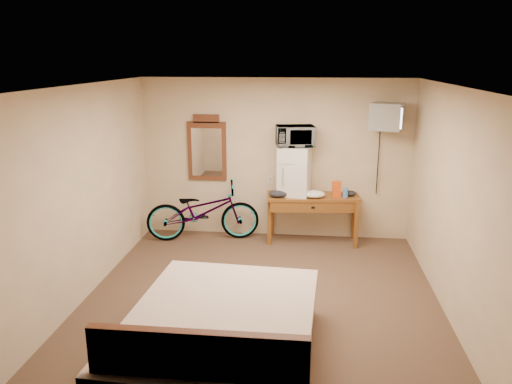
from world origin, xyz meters
TOP-DOWN VIEW (x-y plane):
  - room at (-0.00, 0.00)m, footprint 4.60×4.64m
  - desk at (0.60, 2.00)m, footprint 1.45×0.66m
  - mini_fridge at (0.31, 2.05)m, footprint 0.52×0.51m
  - microwave at (0.31, 2.05)m, footprint 0.62×0.47m
  - snack_bag at (0.95, 1.99)m, footprint 0.14×0.10m
  - blue_cup at (1.09, 1.97)m, footprint 0.08×0.08m
  - cloth_cream at (0.61, 1.91)m, footprint 0.34×0.26m
  - cloth_dark_a at (0.07, 1.87)m, footprint 0.28×0.21m
  - cloth_dark_b at (1.16, 2.06)m, footprint 0.18×0.15m
  - crt_television at (1.63, 2.02)m, footprint 0.54×0.63m
  - wall_mirror at (-1.09, 2.27)m, footprint 0.61×0.04m
  - bicycle at (-1.11, 1.95)m, footprint 1.85×0.96m
  - bed at (-0.25, -1.37)m, footprint 1.80×2.31m

SIDE VIEW (x-z plane):
  - bed at x=-0.25m, z-range -0.16..0.74m
  - bicycle at x=-1.11m, z-range 0.00..0.92m
  - desk at x=0.60m, z-range 0.26..1.01m
  - cloth_dark_b at x=1.16m, z-range 0.75..0.83m
  - cloth_dark_a at x=0.07m, z-range 0.75..0.85m
  - cloth_cream at x=0.61m, z-range 0.75..0.85m
  - blue_cup at x=1.09m, z-range 0.75..0.89m
  - snack_bag at x=0.95m, z-range 0.75..1.00m
  - mini_fridge at x=0.31m, z-range 0.75..1.50m
  - room at x=0.00m, z-range 0.00..2.50m
  - wall_mirror at x=-1.09m, z-range 0.88..1.92m
  - microwave at x=0.31m, z-range 1.50..1.81m
  - crt_television at x=1.63m, z-range 1.77..2.16m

